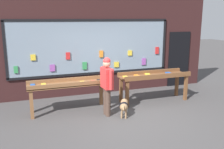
# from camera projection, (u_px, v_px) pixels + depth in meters

# --- Properties ---
(ground_plane) EXTENTS (40.00, 40.00, 0.00)m
(ground_plane) POSITION_uv_depth(u_px,v_px,m) (125.00, 116.00, 6.80)
(ground_plane) COLOR #474444
(shopfront_facade) EXTENTS (8.31, 0.29, 3.36)m
(shopfront_facade) POSITION_uv_depth(u_px,v_px,m) (100.00, 46.00, 8.64)
(shopfront_facade) COLOR #331919
(shopfront_facade) RESTS_ON ground_plane
(display_table_left) EXTENTS (2.25, 0.63, 0.91)m
(display_table_left) POSITION_uv_depth(u_px,v_px,m) (69.00, 87.00, 7.01)
(display_table_left) COLOR brown
(display_table_left) RESTS_ON ground_plane
(display_table_right) EXTENTS (2.25, 0.66, 0.95)m
(display_table_right) POSITION_uv_depth(u_px,v_px,m) (154.00, 78.00, 7.88)
(display_table_right) COLOR brown
(display_table_right) RESTS_ON ground_plane
(person_browsing) EXTENTS (0.25, 0.64, 1.60)m
(person_browsing) POSITION_uv_depth(u_px,v_px,m) (107.00, 82.00, 6.68)
(person_browsing) COLOR #4C382D
(person_browsing) RESTS_ON ground_plane
(small_dog) EXTENTS (0.37, 0.54, 0.44)m
(small_dog) POSITION_uv_depth(u_px,v_px,m) (124.00, 106.00, 6.72)
(small_dog) COLOR #99724C
(small_dog) RESTS_ON ground_plane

